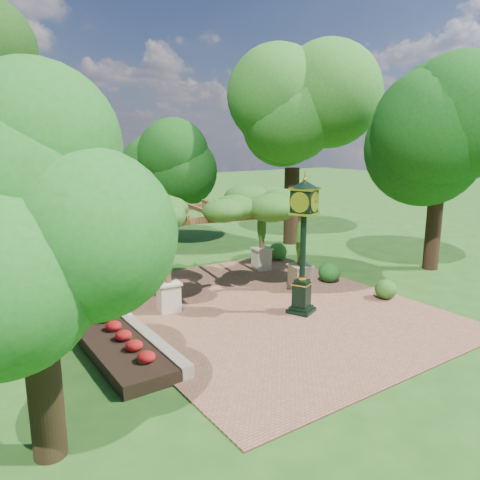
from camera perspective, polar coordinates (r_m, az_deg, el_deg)
ground at (r=15.93m, az=5.13°, el=-9.35°), size 120.00×120.00×0.00m
brick_plaza at (r=16.65m, az=2.93°, el=-8.26°), size 10.00×12.00×0.04m
border_wall at (r=14.04m, az=-11.24°, el=-11.73°), size 0.35×5.00×0.40m
flower_bed at (r=13.77m, az=-14.76°, el=-12.51°), size 1.50×5.00×0.36m
pedestal_clock at (r=15.59m, az=7.74°, el=0.67°), size 1.20×1.20×4.60m
pergola at (r=18.09m, az=-2.36°, el=3.77°), size 6.68×4.75×3.89m
sundial at (r=23.68m, az=-10.34°, el=-1.14°), size 0.60×0.60×1.02m
shrub_front at (r=18.22m, az=17.35°, el=-5.75°), size 0.90×0.90×0.71m
shrub_mid at (r=19.72m, az=10.85°, el=-3.86°), size 0.96×0.96×0.82m
shrub_back at (r=22.93m, az=4.60°, el=-1.41°), size 0.96×0.96×0.82m
tree_north at (r=26.38m, az=-9.33°, el=9.08°), size 3.62×3.62×6.51m
tree_east_far at (r=26.35m, az=6.56°, el=15.88°), size 5.31×5.31×11.01m
tree_east_near at (r=22.51m, az=23.34°, el=11.25°), size 4.88×4.88×8.50m
tree_southwest at (r=8.65m, az=-24.48°, el=3.15°), size 3.53×3.53×6.79m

